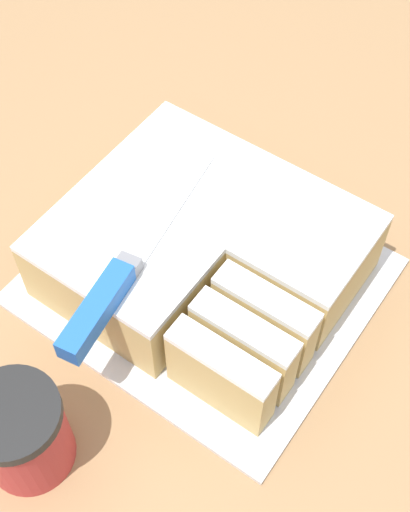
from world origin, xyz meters
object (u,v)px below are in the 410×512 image
cake (203,251)px  knife (112,289)px  cake_board (205,280)px  coffee_cup (22,433)px

cake → knife: bearing=169.2°
cake → knife: (-0.11, 0.02, 0.05)m
cake_board → cake: 0.05m
knife → cake_board: bearing=-23.1°
cake_board → knife: bearing=166.1°
cake_board → coffee_cup: size_ratio=3.42×
coffee_cup → cake: bearing=-3.6°
cake → coffee_cup: coffee_cup is taller
knife → coffee_cup: bearing=173.2°
knife → coffee_cup: size_ratio=2.77×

